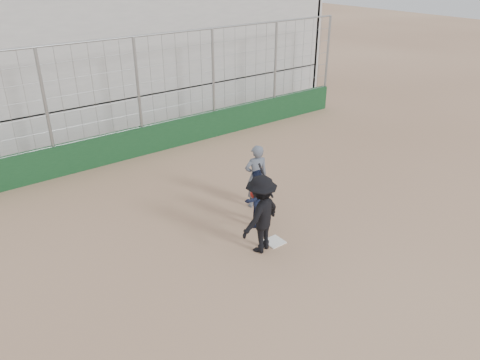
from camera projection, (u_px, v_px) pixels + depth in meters
ground at (274, 242)px, 11.46m from camera, size 90.00×90.00×0.00m
home_plate at (274, 242)px, 11.45m from camera, size 0.44×0.44×0.02m
backstop at (142, 128)px, 16.06m from camera, size 18.10×0.25×4.04m
bleachers at (82, 48)px, 18.75m from camera, size 20.25×6.70×6.98m
batter_at_plate at (261, 214)px, 10.77m from camera, size 1.39×1.04×2.05m
catcher_crouched at (255, 207)px, 11.94m from camera, size 0.87×0.74×1.07m
umpire at (256, 179)px, 12.75m from camera, size 0.76×0.60×1.63m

